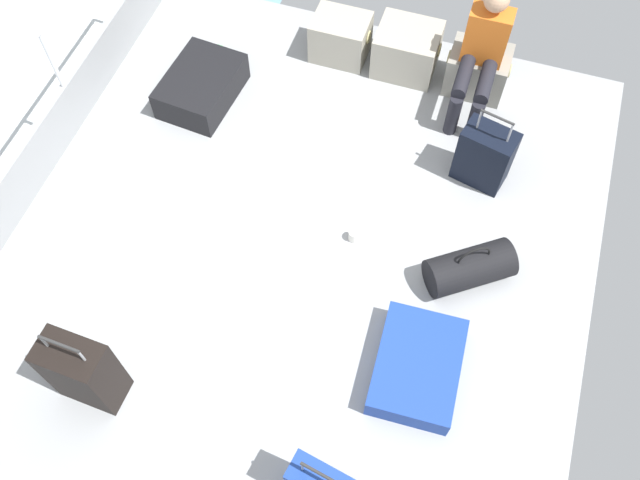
{
  "coord_description": "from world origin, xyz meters",
  "views": [
    {
      "loc": [
        0.97,
        -2.29,
        4.56
      ],
      "look_at": [
        0.19,
        0.09,
        0.25
      ],
      "focal_mm": 38.56,
      "sensor_mm": 36.0,
      "label": 1
    }
  ],
  "objects_px": {
    "suitcase_0": "(201,86)",
    "suitcase_1": "(417,367)",
    "cargo_crate_2": "(477,70)",
    "passenger_seated": "(482,52)",
    "cargo_crate_0": "(341,37)",
    "suitcase_2": "(83,371)",
    "cargo_crate_1": "(407,50)",
    "paper_cup": "(354,236)",
    "duffel_bag": "(470,268)",
    "suitcase_3": "(484,156)"
  },
  "relations": [
    {
      "from": "suitcase_0",
      "to": "suitcase_1",
      "type": "distance_m",
      "value": 3.01
    },
    {
      "from": "duffel_bag",
      "to": "paper_cup",
      "type": "relative_size",
      "value": 6.83
    },
    {
      "from": "cargo_crate_0",
      "to": "suitcase_2",
      "type": "bearing_deg",
      "value": -100.35
    },
    {
      "from": "passenger_seated",
      "to": "paper_cup",
      "type": "bearing_deg",
      "value": -108.62
    },
    {
      "from": "cargo_crate_1",
      "to": "cargo_crate_0",
      "type": "bearing_deg",
      "value": -177.61
    },
    {
      "from": "cargo_crate_1",
      "to": "cargo_crate_2",
      "type": "xyz_separation_m",
      "value": [
        0.63,
        -0.03,
        -0.01
      ]
    },
    {
      "from": "suitcase_1",
      "to": "suitcase_2",
      "type": "relative_size",
      "value": 0.97
    },
    {
      "from": "suitcase_3",
      "to": "duffel_bag",
      "type": "height_order",
      "value": "suitcase_3"
    },
    {
      "from": "cargo_crate_0",
      "to": "paper_cup",
      "type": "distance_m",
      "value": 1.96
    },
    {
      "from": "paper_cup",
      "to": "suitcase_2",
      "type": "bearing_deg",
      "value": -128.28
    },
    {
      "from": "paper_cup",
      "to": "passenger_seated",
      "type": "bearing_deg",
      "value": 71.38
    },
    {
      "from": "suitcase_1",
      "to": "paper_cup",
      "type": "xyz_separation_m",
      "value": [
        -0.71,
        0.89,
        -0.05
      ]
    },
    {
      "from": "cargo_crate_2",
      "to": "suitcase_3",
      "type": "height_order",
      "value": "suitcase_3"
    },
    {
      "from": "suitcase_2",
      "to": "paper_cup",
      "type": "distance_m",
      "value": 2.15
    },
    {
      "from": "suitcase_0",
      "to": "suitcase_1",
      "type": "xyz_separation_m",
      "value": [
        2.37,
        -1.85,
        -0.03
      ]
    },
    {
      "from": "suitcase_2",
      "to": "suitcase_3",
      "type": "relative_size",
      "value": 1.11
    },
    {
      "from": "suitcase_0",
      "to": "suitcase_1",
      "type": "relative_size",
      "value": 1.01
    },
    {
      "from": "suitcase_1",
      "to": "paper_cup",
      "type": "relative_size",
      "value": 7.95
    },
    {
      "from": "suitcase_2",
      "to": "passenger_seated",
      "type": "bearing_deg",
      "value": 60.51
    },
    {
      "from": "duffel_bag",
      "to": "cargo_crate_1",
      "type": "bearing_deg",
      "value": 116.99
    },
    {
      "from": "cargo_crate_2",
      "to": "passenger_seated",
      "type": "relative_size",
      "value": 0.49
    },
    {
      "from": "cargo_crate_0",
      "to": "suitcase_1",
      "type": "relative_size",
      "value": 0.66
    },
    {
      "from": "cargo_crate_0",
      "to": "cargo_crate_1",
      "type": "bearing_deg",
      "value": 2.39
    },
    {
      "from": "suitcase_1",
      "to": "suitcase_2",
      "type": "bearing_deg",
      "value": -158.79
    },
    {
      "from": "suitcase_1",
      "to": "paper_cup",
      "type": "distance_m",
      "value": 1.14
    },
    {
      "from": "duffel_bag",
      "to": "suitcase_1",
      "type": "bearing_deg",
      "value": -102.06
    },
    {
      "from": "cargo_crate_0",
      "to": "passenger_seated",
      "type": "height_order",
      "value": "passenger_seated"
    },
    {
      "from": "suitcase_1",
      "to": "duffel_bag",
      "type": "relative_size",
      "value": 1.17
    },
    {
      "from": "cargo_crate_2",
      "to": "suitcase_3",
      "type": "relative_size",
      "value": 0.73
    },
    {
      "from": "suitcase_0",
      "to": "duffel_bag",
      "type": "xyz_separation_m",
      "value": [
        2.55,
        -1.02,
        0.01
      ]
    },
    {
      "from": "suitcase_0",
      "to": "suitcase_1",
      "type": "bearing_deg",
      "value": -37.94
    },
    {
      "from": "cargo_crate_2",
      "to": "paper_cup",
      "type": "distance_m",
      "value": 1.91
    },
    {
      "from": "suitcase_1",
      "to": "paper_cup",
      "type": "height_order",
      "value": "suitcase_1"
    },
    {
      "from": "cargo_crate_1",
      "to": "suitcase_2",
      "type": "distance_m",
      "value": 3.75
    },
    {
      "from": "cargo_crate_2",
      "to": "suitcase_0",
      "type": "bearing_deg",
      "value": -158.83
    },
    {
      "from": "suitcase_1",
      "to": "suitcase_3",
      "type": "distance_m",
      "value": 1.77
    },
    {
      "from": "passenger_seated",
      "to": "paper_cup",
      "type": "relative_size",
      "value": 10.97
    },
    {
      "from": "suitcase_2",
      "to": "paper_cup",
      "type": "xyz_separation_m",
      "value": [
        1.32,
        1.68,
        -0.28
      ]
    },
    {
      "from": "suitcase_2",
      "to": "duffel_bag",
      "type": "relative_size",
      "value": 1.2
    },
    {
      "from": "duffel_bag",
      "to": "paper_cup",
      "type": "height_order",
      "value": "duffel_bag"
    },
    {
      "from": "cargo_crate_1",
      "to": "duffel_bag",
      "type": "bearing_deg",
      "value": -63.01
    },
    {
      "from": "cargo_crate_2",
      "to": "duffel_bag",
      "type": "distance_m",
      "value": 1.91
    },
    {
      "from": "suitcase_1",
      "to": "suitcase_2",
      "type": "xyz_separation_m",
      "value": [
        -2.04,
        -0.79,
        0.23
      ]
    },
    {
      "from": "paper_cup",
      "to": "duffel_bag",
      "type": "bearing_deg",
      "value": -3.49
    },
    {
      "from": "cargo_crate_2",
      "to": "duffel_bag",
      "type": "bearing_deg",
      "value": -79.75
    },
    {
      "from": "cargo_crate_0",
      "to": "suitcase_1",
      "type": "distance_m",
      "value": 3.06
    },
    {
      "from": "cargo_crate_0",
      "to": "suitcase_1",
      "type": "xyz_separation_m",
      "value": [
        1.4,
        -2.72,
        -0.1
      ]
    },
    {
      "from": "suitcase_1",
      "to": "suitcase_3",
      "type": "bearing_deg",
      "value": 87.61
    },
    {
      "from": "suitcase_0",
      "to": "paper_cup",
      "type": "relative_size",
      "value": 8.02
    },
    {
      "from": "passenger_seated",
      "to": "duffel_bag",
      "type": "relative_size",
      "value": 1.61
    }
  ]
}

